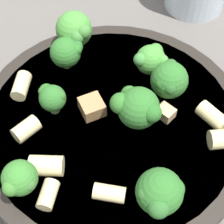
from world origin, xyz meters
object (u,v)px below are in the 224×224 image
at_px(rigatoni_3, 109,193).
at_px(broccoli_floret_1, 151,59).
at_px(rigatoni_4, 212,116).
at_px(chicken_chunk_1, 166,113).
at_px(broccoli_floret_2, 52,97).
at_px(rigatoni_1, 223,139).
at_px(rigatoni_5, 46,166).
at_px(pasta_bowl, 112,125).
at_px(broccoli_floret_6, 137,107).
at_px(rigatoni_2, 48,195).
at_px(broccoli_floret_7, 67,52).
at_px(rigatoni_0, 21,86).
at_px(rigatoni_6, 26,129).
at_px(broccoli_floret_0, 20,179).
at_px(broccoli_floret_5, 75,30).
at_px(chicken_chunk_0, 92,107).
at_px(broccoli_floret_4, 169,80).
at_px(broccoli_floret_3, 160,193).

bearing_deg(rigatoni_3, broccoli_floret_1, -19.47).
relative_size(rigatoni_4, chicken_chunk_1, 1.83).
xyz_separation_m(broccoli_floret_2, rigatoni_1, (-0.05, -0.15, -0.01)).
xyz_separation_m(rigatoni_1, rigatoni_5, (-0.02, 0.16, 0.00)).
distance_m(pasta_bowl, rigatoni_3, 0.08).
height_order(broccoli_floret_1, broccoli_floret_2, broccoli_floret_1).
bearing_deg(broccoli_floret_6, broccoli_floret_2, 74.60).
xyz_separation_m(pasta_bowl, rigatoni_2, (-0.08, 0.06, 0.02)).
xyz_separation_m(broccoli_floret_1, broccoli_floret_7, (0.01, 0.09, 0.00)).
height_order(pasta_bowl, rigatoni_3, rigatoni_3).
xyz_separation_m(broccoli_floret_2, rigatoni_0, (0.03, 0.03, -0.01)).
bearing_deg(rigatoni_3, rigatoni_0, 34.89).
height_order(rigatoni_1, rigatoni_2, rigatoni_1).
height_order(broccoli_floret_2, rigatoni_5, broccoli_floret_2).
distance_m(rigatoni_0, rigatoni_6, 0.05).
xyz_separation_m(broccoli_floret_7, rigatoni_0, (-0.03, 0.05, -0.01)).
bearing_deg(broccoli_floret_0, broccoli_floret_5, -14.05).
height_order(broccoli_floret_1, chicken_chunk_0, broccoli_floret_1).
relative_size(broccoli_floret_0, broccoli_floret_4, 0.94).
distance_m(broccoli_floret_3, rigatoni_1, 0.09).
xyz_separation_m(rigatoni_4, rigatoni_6, (-0.01, 0.17, -0.00)).
bearing_deg(rigatoni_3, pasta_bowl, -4.41).
xyz_separation_m(broccoli_floret_0, broccoli_floret_5, (0.17, -0.04, 0.00)).
bearing_deg(broccoli_floret_3, broccoli_floret_0, 81.23).
height_order(broccoli_floret_1, broccoli_floret_7, broccoli_floret_7).
xyz_separation_m(broccoli_floret_0, broccoli_floret_2, (0.09, -0.02, -0.00)).
bearing_deg(rigatoni_0, broccoli_floret_0, -173.86).
bearing_deg(broccoli_floret_7, broccoli_floret_1, -98.70).
distance_m(rigatoni_4, chicken_chunk_1, 0.04).
bearing_deg(rigatoni_1, rigatoni_3, 113.70).
distance_m(broccoli_floret_1, rigatoni_1, 0.11).
height_order(broccoli_floret_4, rigatoni_6, broccoli_floret_4).
bearing_deg(rigatoni_5, rigatoni_0, 18.15).
bearing_deg(chicken_chunk_1, pasta_bowl, 89.83).
relative_size(pasta_bowl, rigatoni_0, 9.41).
xyz_separation_m(broccoli_floret_3, rigatoni_0, (0.13, 0.12, -0.02)).
xyz_separation_m(broccoli_floret_0, broccoli_floret_6, (0.06, -0.10, 0.00)).
bearing_deg(rigatoni_1, broccoli_floret_4, 34.52).
bearing_deg(rigatoni_3, rigatoni_1, -66.30).
distance_m(broccoli_floret_4, rigatoni_5, 0.14).
bearing_deg(broccoli_floret_4, rigatoni_6, 106.74).
bearing_deg(rigatoni_4, rigatoni_1, -170.81).
height_order(chicken_chunk_0, chicken_chunk_1, chicken_chunk_0).
bearing_deg(broccoli_floret_2, rigatoni_5, 177.43).
xyz_separation_m(pasta_bowl, broccoli_floret_3, (-0.09, -0.03, 0.03)).
distance_m(broccoli_floret_1, rigatoni_3, 0.15).
height_order(broccoli_floret_3, broccoli_floret_5, broccoli_floret_5).
bearing_deg(rigatoni_6, rigatoni_1, -96.46).
xyz_separation_m(rigatoni_5, chicken_chunk_0, (0.06, -0.04, -0.00)).
relative_size(broccoli_floret_4, chicken_chunk_0, 1.78).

